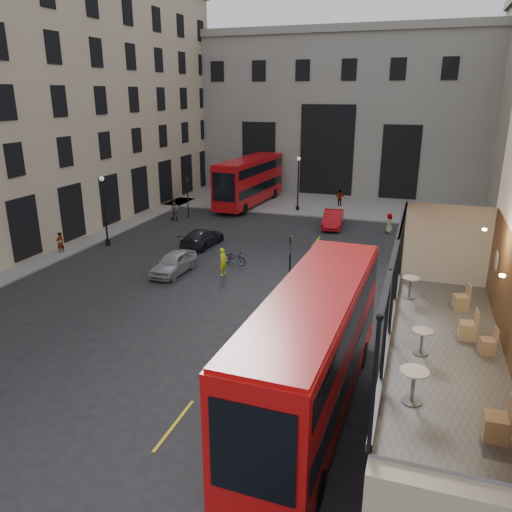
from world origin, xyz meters
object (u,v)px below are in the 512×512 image
(bus_near, at_px, (313,345))
(pedestrian_d, at_px, (389,223))
(street_lamp_b, at_px, (298,187))
(cafe_table_mid, at_px, (422,338))
(car_b, at_px, (333,219))
(cafe_chair_b, at_px, (488,345))
(cafe_table_near, at_px, (414,381))
(cafe_chair_c, at_px, (468,329))
(pedestrian_b, at_px, (250,194))
(traffic_light_near, at_px, (290,260))
(cyclist, at_px, (223,262))
(street_lamp_a, at_px, (105,215))
(bicycle, at_px, (234,258))
(cafe_chair_a, at_px, (497,426))
(cafe_table_far, at_px, (410,284))
(pedestrian_c, at_px, (340,199))
(bus_far, at_px, (250,179))
(pedestrian_a, at_px, (174,210))
(cafe_chair_d, at_px, (461,301))
(car_a, at_px, (174,263))
(traffic_light_far, at_px, (188,192))
(pedestrian_e, at_px, (60,243))

(bus_near, relative_size, pedestrian_d, 7.31)
(street_lamp_b, height_order, cafe_table_mid, street_lamp_b)
(car_b, height_order, cafe_chair_b, cafe_chair_b)
(cafe_table_near, relative_size, cafe_chair_c, 0.90)
(pedestrian_b, bearing_deg, cafe_chair_b, -92.93)
(traffic_light_near, xyz_separation_m, cafe_table_near, (6.72, -14.99, 2.70))
(bus_near, bearing_deg, pedestrian_d, 88.21)
(street_lamp_b, relative_size, car_b, 1.19)
(traffic_light_near, xyz_separation_m, cafe_chair_b, (8.54, -12.07, 2.40))
(traffic_light_near, relative_size, cyclist, 2.13)
(cafe_table_near, bearing_deg, cafe_table_mid, 86.43)
(street_lamp_a, relative_size, bicycle, 2.99)
(pedestrian_b, distance_m, cafe_chair_a, 45.09)
(cafe_table_far, bearing_deg, cyclist, 134.96)
(car_b, height_order, pedestrian_c, pedestrian_c)
(bus_far, relative_size, pedestrian_a, 6.30)
(pedestrian_a, relative_size, cafe_chair_d, 2.23)
(street_lamp_b, xyz_separation_m, pedestrian_d, (9.20, -5.44, -1.56))
(car_b, relative_size, cafe_table_far, 6.21)
(traffic_light_near, distance_m, pedestrian_d, 17.16)
(cafe_chair_a, bearing_deg, pedestrian_a, 127.22)
(cafe_table_far, bearing_deg, bus_near, -164.26)
(car_a, xyz_separation_m, cafe_table_far, (14.72, -10.85, 4.37))
(bicycle, height_order, cafe_chair_c, cafe_chair_c)
(cyclist, xyz_separation_m, cafe_chair_c, (13.21, -14.10, 3.98))
(traffic_light_near, relative_size, street_lamp_a, 0.71)
(cafe_table_mid, bearing_deg, cafe_table_far, 96.45)
(car_a, bearing_deg, car_b, 64.75)
(cafe_table_mid, bearing_deg, pedestrian_a, 128.36)
(traffic_light_far, relative_size, pedestrian_b, 2.19)
(bus_near, relative_size, car_a, 2.94)
(street_lamp_a, xyz_separation_m, cafe_chair_d, (24.02, -15.27, 2.47))
(street_lamp_b, bearing_deg, cafe_table_far, -69.63)
(pedestrian_b, height_order, cafe_chair_b, cafe_chair_b)
(street_lamp_b, xyz_separation_m, bus_near, (8.38, -31.65, 0.31))
(cyclist, bearing_deg, cafe_chair_a, -130.87)
(traffic_light_near, bearing_deg, pedestrian_e, 170.17)
(pedestrian_a, xyz_separation_m, cafe_table_far, (21.21, -23.49, 4.10))
(cafe_table_far, bearing_deg, traffic_light_far, 129.49)
(bus_far, relative_size, cafe_table_near, 15.49)
(street_lamp_b, bearing_deg, cafe_table_mid, -71.10)
(cafe_chair_c, bearing_deg, pedestrian_c, 104.50)
(pedestrian_b, bearing_deg, traffic_light_near, -96.96)
(cafe_chair_b, bearing_deg, pedestrian_d, 98.63)
(cafe_chair_a, bearing_deg, traffic_light_far, 125.14)
(pedestrian_c, distance_m, cafe_chair_d, 35.96)
(street_lamp_a, distance_m, bus_near, 24.91)
(street_lamp_b, height_order, car_a, street_lamp_b)
(traffic_light_far, bearing_deg, pedestrian_b, 70.92)
(car_a, bearing_deg, cafe_table_near, -46.38)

